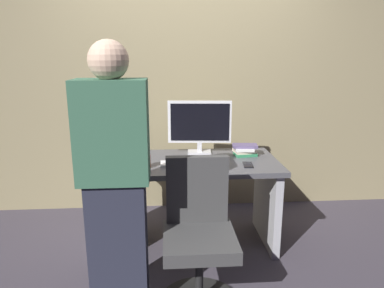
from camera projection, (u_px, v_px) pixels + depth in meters
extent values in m
plane|color=#3D3842|center=(192.00, 242.00, 3.03)|extent=(9.00, 9.00, 0.00)
cube|color=#8C7F5B|center=(186.00, 61.00, 3.46)|extent=(6.40, 0.10, 3.00)
cube|color=#4C4C51|center=(192.00, 163.00, 2.86)|extent=(1.40, 0.72, 0.04)
cube|color=#B2B2B7|center=(114.00, 207.00, 2.90)|extent=(0.06, 0.64, 0.69)
cube|color=#B2B2B7|center=(267.00, 202.00, 2.99)|extent=(0.06, 0.64, 0.69)
cylinder|color=black|center=(199.00, 275.00, 2.20)|extent=(0.05, 0.05, 0.39)
cube|color=#3F3F3F|center=(200.00, 241.00, 2.14)|extent=(0.44, 0.44, 0.08)
cube|color=#3F3F3F|center=(197.00, 189.00, 2.26)|extent=(0.40, 0.06, 0.44)
cube|color=#262838|center=(119.00, 247.00, 2.14)|extent=(0.34, 0.20, 0.85)
cube|color=#38664C|center=(112.00, 132.00, 1.97)|extent=(0.40, 0.24, 0.58)
sphere|color=beige|center=(108.00, 60.00, 1.88)|extent=(0.22, 0.22, 0.22)
cube|color=silver|center=(199.00, 152.00, 3.07)|extent=(0.21, 0.15, 0.02)
cube|color=silver|center=(199.00, 147.00, 3.06)|extent=(0.04, 0.03, 0.08)
cube|color=silver|center=(200.00, 122.00, 3.00)|extent=(0.54, 0.07, 0.36)
cube|color=black|center=(200.00, 122.00, 2.99)|extent=(0.50, 0.04, 0.32)
cube|color=white|center=(188.00, 163.00, 2.74)|extent=(0.43, 0.14, 0.02)
ellipsoid|color=white|center=(225.00, 162.00, 2.76)|extent=(0.06, 0.10, 0.03)
cylinder|color=#D84C3F|center=(146.00, 161.00, 2.66)|extent=(0.08, 0.08, 0.10)
cube|color=#338C59|center=(245.00, 154.00, 2.99)|extent=(0.19, 0.14, 0.02)
cube|color=beige|center=(244.00, 151.00, 3.00)|extent=(0.18, 0.17, 0.02)
cube|color=white|center=(244.00, 149.00, 2.98)|extent=(0.17, 0.16, 0.02)
cube|color=#594C72|center=(245.00, 146.00, 2.99)|extent=(0.22, 0.13, 0.02)
cube|color=black|center=(248.00, 165.00, 2.73)|extent=(0.08, 0.15, 0.01)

